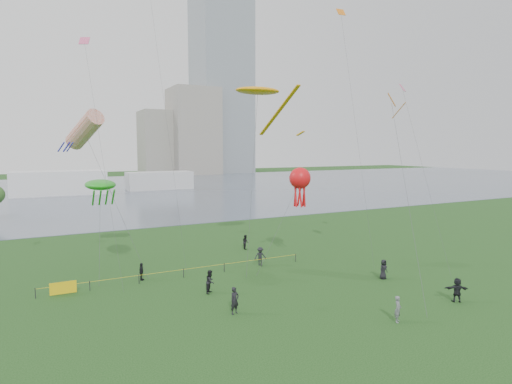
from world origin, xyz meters
name	(u,v)px	position (x,y,z in m)	size (l,w,h in m)	color
ground_plane	(324,326)	(0.00, 0.00, 0.00)	(400.00, 400.00, 0.00)	#143711
lake	(107,191)	(0.00, 100.00, 0.02)	(400.00, 120.00, 0.08)	#4F5B6D
tower	(221,44)	(62.00, 168.00, 60.00)	(24.00, 24.00, 120.00)	slate
building_mid	(193,132)	(46.00, 162.00, 19.00)	(20.00, 20.00, 38.00)	gray
building_low	(159,143)	(32.00, 168.00, 14.00)	(16.00, 18.00, 28.00)	gray
pavilion_left	(59,183)	(-12.00, 95.00, 3.00)	(22.00, 8.00, 6.00)	silver
pavilion_right	(159,181)	(14.00, 98.00, 2.50)	(18.00, 7.00, 5.00)	silver
fence	(113,281)	(-11.23, 14.48, 0.55)	(24.07, 0.07, 1.05)	black
kite_flyer	(398,309)	(4.78, -1.75, 0.90)	(0.66, 0.43, 1.80)	slate
spectator_a	(210,282)	(-4.42, 9.49, 0.94)	(0.92, 0.72, 1.89)	black
spectator_b	(260,256)	(2.99, 14.93, 0.93)	(1.20, 0.69, 1.86)	black
spectator_c	(141,272)	(-8.70, 15.39, 0.79)	(0.93, 0.39, 1.58)	black
spectator_d	(383,269)	(10.79, 5.94, 0.89)	(0.87, 0.56, 1.77)	black
spectator_e	(457,290)	(11.67, -0.98, 0.94)	(1.74, 0.55, 1.87)	black
spectator_f	(235,301)	(-4.46, 4.56, 0.97)	(0.71, 0.47, 1.95)	black
spectator_g	(246,242)	(4.66, 21.84, 0.84)	(0.82, 0.64, 1.68)	black
kite_stingray	(258,92)	(3.64, 16.64, 17.38)	(6.12, 9.96, 17.85)	#3F3F42
kite_windsock	(85,130)	(-12.45, 20.62, 13.41)	(6.82, 7.78, 15.29)	#3F3F42
kite_creature	(100,185)	(-11.52, 18.44, 8.40)	(2.65, 5.50, 8.89)	#3F3F42
kite_octopus	(300,179)	(6.99, 13.98, 8.63)	(7.06, 3.15, 9.80)	#3F3F42
kite_delta	(394,109)	(12.15, 6.68, 15.17)	(5.98, 10.14, 16.66)	#3F3F42
small_kites	(200,31)	(-2.32, 17.01, 22.66)	(41.05, 12.28, 16.00)	#E5598C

